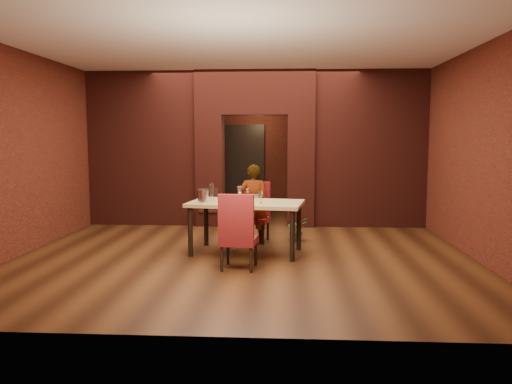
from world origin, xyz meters
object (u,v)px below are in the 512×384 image
(dining_table, at_px, (246,227))
(person_seated, at_px, (253,204))
(chair_far, at_px, (254,212))
(wine_glass_b, at_px, (248,194))
(wine_glass_a, at_px, (240,193))
(potted_plant, at_px, (296,229))
(wine_glass_c, at_px, (261,197))
(wine_bucket, at_px, (203,196))
(water_bottle, at_px, (212,191))
(chair_near, at_px, (239,231))

(dining_table, relative_size, person_seated, 1.28)
(chair_far, bearing_deg, wine_glass_b, -85.35)
(wine_glass_a, bearing_deg, potted_plant, 41.53)
(wine_glass_b, height_order, wine_glass_c, wine_glass_b)
(wine_glass_b, distance_m, wine_bucket, 0.75)
(chair_far, bearing_deg, potted_plant, 19.62)
(chair_far, height_order, wine_bucket, chair_far)
(wine_glass_b, bearing_deg, person_seated, 85.02)
(potted_plant, bearing_deg, wine_bucket, -141.00)
(potted_plant, bearing_deg, chair_far, -170.26)
(dining_table, distance_m, wine_glass_c, 0.59)
(chair_far, xyz_separation_m, wine_glass_a, (-0.19, -0.70, 0.42))
(wine_bucket, xyz_separation_m, potted_plant, (1.47, 1.19, -0.72))
(water_bottle, distance_m, potted_plant, 1.78)
(dining_table, bearing_deg, chair_far, 93.24)
(chair_far, xyz_separation_m, chair_near, (-0.10, -1.83, 0.01))
(dining_table, relative_size, chair_near, 1.64)
(chair_far, distance_m, person_seated, 0.20)
(wine_glass_c, distance_m, water_bottle, 0.90)
(chair_near, bearing_deg, potted_plant, -107.86)
(dining_table, height_order, wine_bucket, wine_bucket)
(water_bottle, bearing_deg, person_seated, 41.67)
(wine_glass_b, relative_size, water_bottle, 0.69)
(water_bottle, xyz_separation_m, potted_plant, (1.40, 0.81, -0.75))
(wine_bucket, bearing_deg, wine_glass_b, 28.03)
(wine_bucket, xyz_separation_m, water_bottle, (0.07, 0.38, 0.04))
(potted_plant, bearing_deg, person_seated, -162.44)
(dining_table, relative_size, wine_glass_c, 9.43)
(chair_far, bearing_deg, chair_near, -83.33)
(person_seated, distance_m, wine_glass_c, 0.97)
(wine_glass_c, xyz_separation_m, potted_plant, (0.57, 1.16, -0.71))
(chair_far, distance_m, wine_glass_c, 1.12)
(water_bottle, bearing_deg, dining_table, -18.37)
(wine_glass_c, bearing_deg, wine_glass_b, 125.97)
(chair_near, bearing_deg, chair_far, -87.71)
(chair_far, relative_size, wine_glass_b, 5.47)
(wine_glass_a, bearing_deg, chair_far, 74.58)
(wine_glass_c, relative_size, water_bottle, 0.67)
(wine_bucket, bearing_deg, person_seated, 53.13)
(chair_far, height_order, wine_glass_a, wine_glass_a)
(person_seated, relative_size, wine_glass_a, 5.97)
(chair_far, bearing_deg, wine_glass_a, -95.54)
(dining_table, height_order, wine_glass_a, wine_glass_a)
(chair_near, distance_m, person_seated, 1.73)
(chair_far, bearing_deg, dining_table, -85.16)
(dining_table, xyz_separation_m, person_seated, (0.06, 0.76, 0.28))
(wine_glass_b, height_order, potted_plant, wine_glass_b)
(person_seated, relative_size, potted_plant, 3.27)
(wine_glass_b, relative_size, wine_bucket, 0.93)
(dining_table, bearing_deg, chair_near, -83.28)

